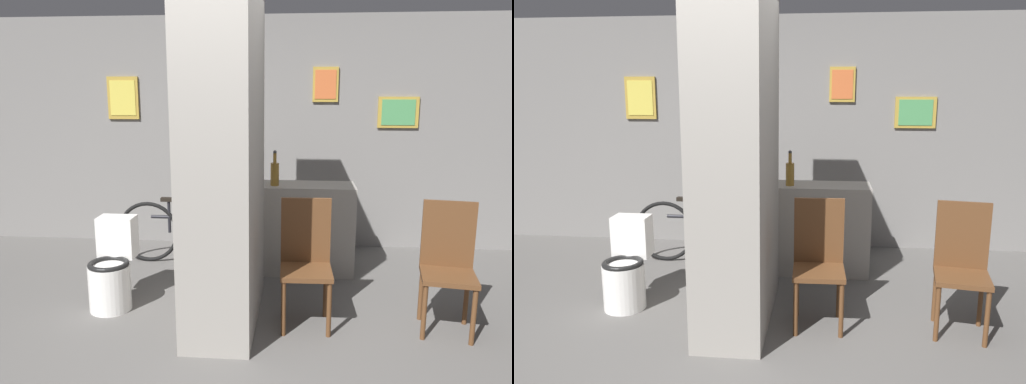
# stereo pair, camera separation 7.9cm
# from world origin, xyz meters

# --- Properties ---
(ground_plane) EXTENTS (14.00, 14.00, 0.00)m
(ground_plane) POSITION_xyz_m (0.00, 0.00, 0.00)
(ground_plane) COLOR #5B5956
(wall_back) EXTENTS (8.00, 0.09, 2.60)m
(wall_back) POSITION_xyz_m (0.00, 2.63, 1.30)
(wall_back) COLOR gray
(wall_back) RESTS_ON ground_plane
(pillar_center) EXTENTS (0.53, 1.29, 2.60)m
(pillar_center) POSITION_xyz_m (-0.13, 0.64, 1.30)
(pillar_center) COLOR gray
(pillar_center) RESTS_ON ground_plane
(counter_shelf) EXTENTS (1.23, 0.44, 0.89)m
(counter_shelf) POSITION_xyz_m (0.36, 1.75, 0.44)
(counter_shelf) COLOR gray
(counter_shelf) RESTS_ON ground_plane
(toilet) EXTENTS (0.34, 0.50, 0.74)m
(toilet) POSITION_xyz_m (-1.11, 0.77, 0.32)
(toilet) COLOR white
(toilet) RESTS_ON ground_plane
(chair_near_pillar) EXTENTS (0.40, 0.40, 0.98)m
(chair_near_pillar) POSITION_xyz_m (0.50, 0.62, 0.53)
(chair_near_pillar) COLOR brown
(chair_near_pillar) RESTS_ON ground_plane
(chair_by_doorway) EXTENTS (0.44, 0.44, 0.98)m
(chair_by_doorway) POSITION_xyz_m (1.57, 0.62, 0.53)
(chair_by_doorway) COLOR brown
(chair_by_doorway) RESTS_ON ground_plane
(bicycle) EXTENTS (1.56, 0.42, 0.70)m
(bicycle) POSITION_xyz_m (-0.68, 1.87, 0.34)
(bicycle) COLOR black
(bicycle) RESTS_ON ground_plane
(bottle_tall) EXTENTS (0.08, 0.08, 0.34)m
(bottle_tall) POSITION_xyz_m (0.20, 1.67, 1.01)
(bottle_tall) COLOR olive
(bottle_tall) RESTS_ON counter_shelf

